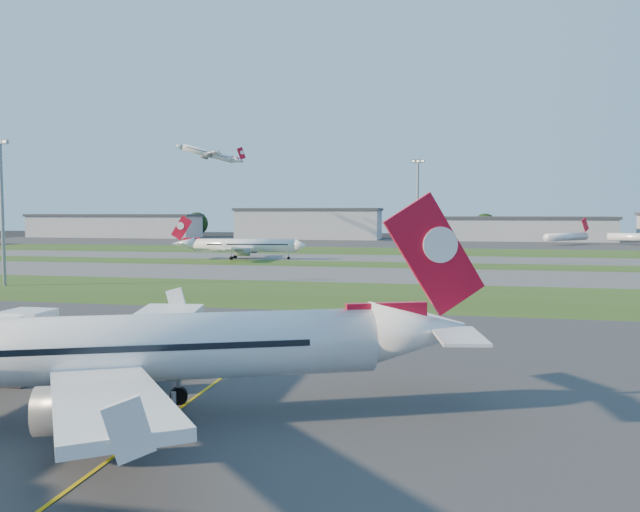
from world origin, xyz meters
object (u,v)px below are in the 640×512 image
(mini_jet_near, at_px, (567,237))
(airliner_taxiing, at_px, (244,246))
(light_mast_west, at_px, (2,202))
(light_mast_centre, at_px, (417,205))
(airliner_parked, at_px, (118,351))

(mini_jet_near, bearing_deg, airliner_taxiing, 178.26)
(airliner_taxiing, bearing_deg, light_mast_west, 65.27)
(light_mast_west, bearing_deg, airliner_taxiing, 72.41)
(light_mast_centre, bearing_deg, airliner_parked, -96.12)
(light_mast_centre, bearing_deg, mini_jet_near, 64.44)
(airliner_taxiing, xyz_separation_m, mini_jet_near, (102.69, 101.31, -0.57))
(airliner_parked, xyz_separation_m, airliner_taxiing, (-35.67, 130.35, -0.65))
(light_mast_west, bearing_deg, light_mast_centre, 38.66)
(light_mast_west, xyz_separation_m, light_mast_centre, (70.00, 56.00, 0.00))
(airliner_parked, distance_m, light_mast_west, 85.07)
(mini_jet_near, relative_size, light_mast_centre, 0.85)
(mini_jet_near, xyz_separation_m, light_mast_centre, (-54.36, -113.67, 11.53))
(light_mast_centre, bearing_deg, light_mast_west, -141.34)
(airliner_parked, bearing_deg, mini_jet_near, 52.24)
(airliner_taxiing, distance_m, mini_jet_near, 144.25)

